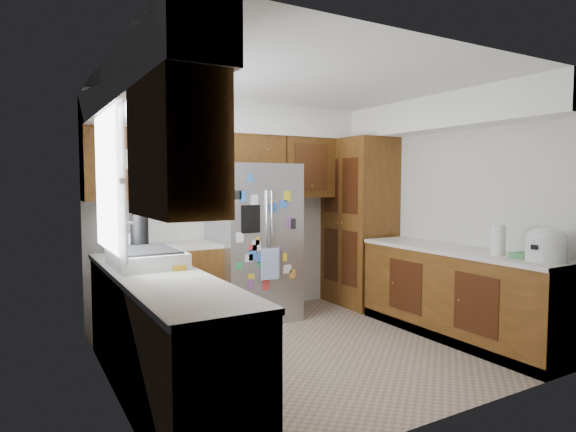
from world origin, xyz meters
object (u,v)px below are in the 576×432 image
object	(u,v)px
paper_towel	(498,240)
rice_cooker	(546,244)
pantry	(359,222)
fridge	(254,242)

from	to	relation	value
paper_towel	rice_cooker	bearing A→B (deg)	-83.68
pantry	rice_cooker	world-z (taller)	pantry
pantry	rice_cooker	bearing A→B (deg)	-90.01
fridge	paper_towel	distance (m)	2.60
fridge	paper_towel	bearing A→B (deg)	-56.03
pantry	paper_towel	distance (m)	2.10
pantry	fridge	size ratio (longest dim) A/B	1.19
pantry	rice_cooker	size ratio (longest dim) A/B	6.39
pantry	rice_cooker	distance (m)	2.53
pantry	fridge	world-z (taller)	pantry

